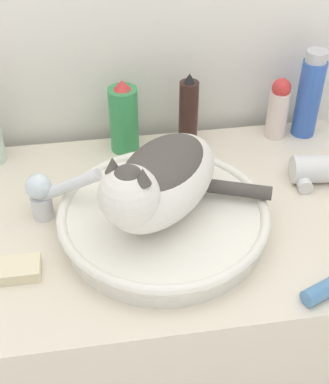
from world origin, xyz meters
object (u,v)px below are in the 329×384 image
cat (159,180)px  soap_bar (19,269)px  shampoo_bottle_tall (309,95)px  hair_dryer (323,170)px  deodorant_stick (278,108)px  spray_bottle_trigger (124,118)px  hairspray_can_black (188,112)px  faucet (47,192)px

cat → soap_bar: bearing=-37.2°
shampoo_bottle_tall → hair_dryer: 0.21m
deodorant_stick → spray_bottle_trigger: 0.38m
deodorant_stick → hairspray_can_black: bearing=180.0°
cat → shampoo_bottle_tall: size_ratio=1.68×
hair_dryer → soap_bar: hair_dryer is taller
shampoo_bottle_tall → hairspray_can_black: size_ratio=1.18×
spray_bottle_trigger → hair_dryer: (0.42, -0.19, -0.06)m
spray_bottle_trigger → shampoo_bottle_tall: shampoo_bottle_tall is taller
cat → shampoo_bottle_tall: 0.52m
spray_bottle_trigger → hairspray_can_black: size_ratio=0.98×
hairspray_can_black → shampoo_bottle_tall: bearing=0.0°
hairspray_can_black → soap_bar: size_ratio=2.42×
faucet → hair_dryer: (0.60, 0.03, -0.04)m
deodorant_stick → hair_dryer: (0.05, -0.19, -0.05)m
soap_bar → shampoo_bottle_tall: bearing=28.9°
shampoo_bottle_tall → soap_bar: size_ratio=2.86×
hairspray_can_black → cat: bearing=-110.2°
cat → deodorant_stick: (0.34, 0.31, -0.06)m
faucet → cat: bearing=-3.8°
hairspray_can_black → hair_dryer: (0.27, -0.19, -0.06)m
deodorant_stick → soap_bar: bearing=-148.3°
deodorant_stick → faucet: bearing=-157.8°
cat → hair_dryer: 0.42m
deodorant_stick → shampoo_bottle_tall: size_ratio=0.71×
cat → hairspray_can_black: size_ratio=1.98×
cat → deodorant_stick: 0.46m
spray_bottle_trigger → shampoo_bottle_tall: (0.45, 0.00, 0.02)m
faucet → spray_bottle_trigger: bearing=70.6°
shampoo_bottle_tall → hairspray_can_black: bearing=180.0°
faucet → hairspray_can_black: 0.40m
faucet → deodorant_stick: size_ratio=1.00×
faucet → deodorant_stick: 0.59m
shampoo_bottle_tall → hair_dryer: size_ratio=1.32×
cat → spray_bottle_trigger: cat is taller
hairspray_can_black → hair_dryer: size_ratio=1.12×
spray_bottle_trigger → hairspray_can_black: (0.15, 0.00, 0.00)m
faucet → soap_bar: faucet is taller
spray_bottle_trigger → hair_dryer: 0.47m
cat → spray_bottle_trigger: size_ratio=2.02×
hair_dryer → soap_bar: (-0.65, -0.18, -0.02)m
deodorant_stick → soap_bar: deodorant_stick is taller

